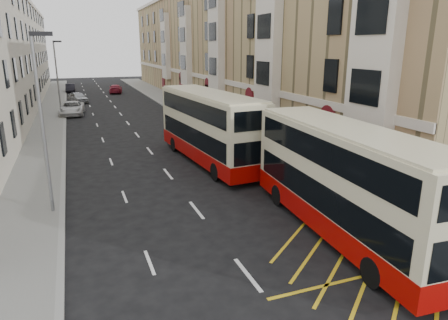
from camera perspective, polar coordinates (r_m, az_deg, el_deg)
name	(u,v)px	position (r m, az deg, el deg)	size (l,w,h in m)	color
pavement_right	(215,124)	(39.94, -1.33, 5.16)	(4.00, 120.00, 0.15)	slate
pavement_left	(46,136)	(37.83, -24.09, 3.16)	(3.00, 120.00, 0.15)	slate
kerb_right	(196,125)	(39.33, -4.09, 4.96)	(0.25, 120.00, 0.15)	gray
kerb_left	(65,135)	(37.76, -21.83, 3.39)	(0.25, 120.00, 0.15)	gray
road_markings	(116,108)	(52.79, -15.19, 7.19)	(10.00, 110.00, 0.01)	silver
terrace_right	(224,46)	(56.04, 0.07, 15.92)	(10.75, 79.00, 15.25)	#A08C5D
guard_railing	(364,208)	(18.30, 19.38, -6.45)	(0.06, 6.56, 1.01)	#AC050A
street_lamp_near	(42,115)	(19.27, -24.54, 5.83)	(0.93, 0.18, 8.00)	gray
street_lamp_far	(57,73)	(49.11, -22.72, 11.35)	(0.93, 0.18, 8.00)	gray
double_decker_front	(345,181)	(16.79, 16.85, -2.93)	(3.30, 11.52, 4.54)	beige
double_decker_rear	(209,127)	(26.47, -2.14, 4.69)	(3.65, 11.92, 4.68)	beige
pedestrian_far	(353,199)	(18.95, 17.97, -5.28)	(0.93, 0.39, 1.58)	black
white_van	(72,108)	(48.77, -20.90, 6.91)	(2.53, 5.49, 1.52)	silver
car_silver	(78,97)	(59.27, -20.15, 8.39)	(1.74, 4.32, 1.47)	#9DA0A4
car_dark	(70,88)	(73.70, -21.10, 9.58)	(1.49, 4.28, 1.41)	black
car_red	(116,89)	(69.84, -15.23, 9.78)	(1.97, 4.84, 1.41)	maroon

